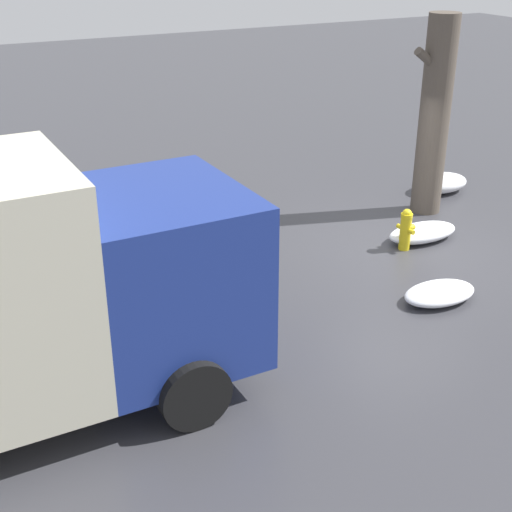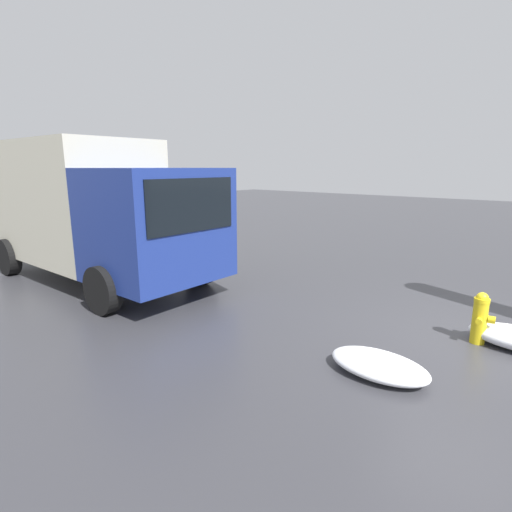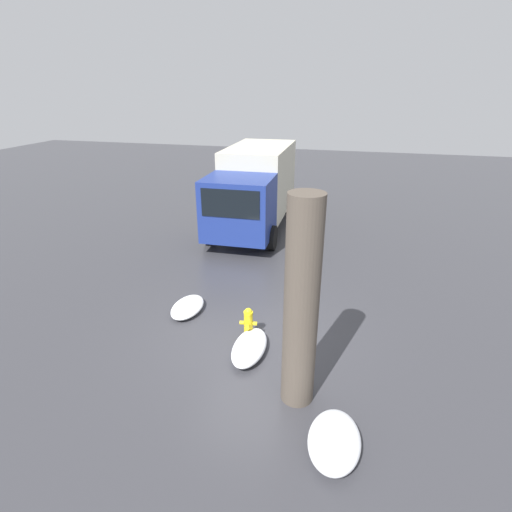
# 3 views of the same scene
# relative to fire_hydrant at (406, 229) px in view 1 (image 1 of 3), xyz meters

# --- Properties ---
(ground_plane) EXTENTS (60.00, 60.00, 0.00)m
(ground_plane) POSITION_rel_fire_hydrant_xyz_m (0.00, 0.00, -0.41)
(ground_plane) COLOR #38383D
(fire_hydrant) EXTENTS (0.32, 0.42, 0.80)m
(fire_hydrant) POSITION_rel_fire_hydrant_xyz_m (0.00, 0.00, 0.00)
(fire_hydrant) COLOR yellow
(fire_hydrant) RESTS_ON ground_plane
(tree_trunk) EXTENTS (0.95, 0.62, 4.04)m
(tree_trunk) POSITION_rel_fire_hydrant_xyz_m (-1.65, -1.42, 1.62)
(tree_trunk) COLOR brown
(tree_trunk) RESTS_ON ground_plane
(snow_pile_by_hydrant) EXTENTS (1.49, 0.72, 0.32)m
(snow_pile_by_hydrant) POSITION_rel_fire_hydrant_xyz_m (-0.57, -0.18, -0.25)
(snow_pile_by_hydrant) COLOR white
(snow_pile_by_hydrant) RESTS_ON ground_plane
(snow_pile_curbside) EXTENTS (1.35, 0.86, 0.41)m
(snow_pile_curbside) POSITION_rel_fire_hydrant_xyz_m (-2.73, -2.20, -0.21)
(snow_pile_curbside) COLOR white
(snow_pile_curbside) RESTS_ON ground_plane
(snow_pile_by_tree) EXTENTS (1.29, 0.77, 0.26)m
(snow_pile_by_tree) POSITION_rel_fire_hydrant_xyz_m (0.76, 1.89, -0.28)
(snow_pile_by_tree) COLOR white
(snow_pile_by_tree) RESTS_ON ground_plane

